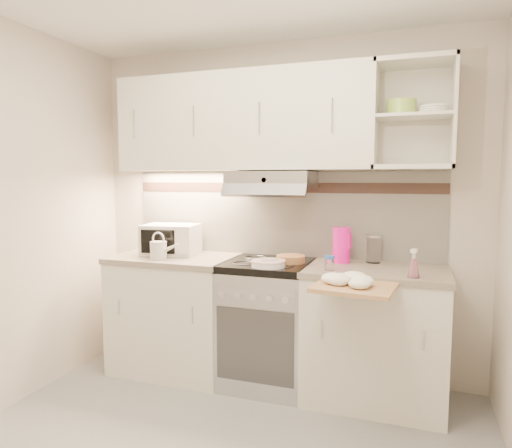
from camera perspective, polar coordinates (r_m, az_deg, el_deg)
name	(u,v)px	position (r m, az deg, el deg)	size (l,w,h in m)	color
room_shell	(228,153)	(2.52, -3.51, 8.81)	(3.04, 2.84, 2.52)	beige
base_cabinet_left	(176,315)	(3.66, -9.99, -11.19)	(0.90, 0.60, 0.86)	silver
worktop_left	(175,258)	(3.56, -10.11, -4.24)	(0.92, 0.62, 0.04)	gray
base_cabinet_right	(374,337)	(3.24, 14.59, -13.55)	(0.90, 0.60, 0.86)	silver
worktop_right	(376,271)	(3.12, 14.80, -5.73)	(0.92, 0.62, 0.04)	gray
electric_range	(268,323)	(3.37, 1.49, -12.24)	(0.60, 0.60, 0.90)	#B7B7BC
microwave	(171,239)	(3.63, -10.59, -1.88)	(0.45, 0.36, 0.23)	silver
watering_can	(159,249)	(3.42, -11.99, -3.12)	(0.24, 0.12, 0.20)	silver
plate_stack	(268,263)	(3.07, 1.57, -4.95)	(0.23, 0.23, 0.05)	white
bread_loaf	(291,259)	(3.22, 4.37, -4.38)	(0.20, 0.20, 0.05)	#A2593D
pink_pitcher	(342,245)	(3.26, 10.66, -2.57)	(0.13, 0.12, 0.25)	#FF11A3
glass_jar	(374,249)	(3.30, 14.50, -2.99)	(0.10, 0.10, 0.20)	white
spice_jar	(329,263)	(2.98, 9.16, -4.82)	(0.06, 0.06, 0.09)	white
spray_bottle	(414,266)	(2.88, 19.11, -4.94)	(0.07, 0.07, 0.19)	pink
cutting_board	(355,287)	(2.69, 12.26, -7.71)	(0.44, 0.40, 0.02)	tan
dish_towel	(349,278)	(2.68, 11.52, -6.62)	(0.28, 0.24, 0.08)	silver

